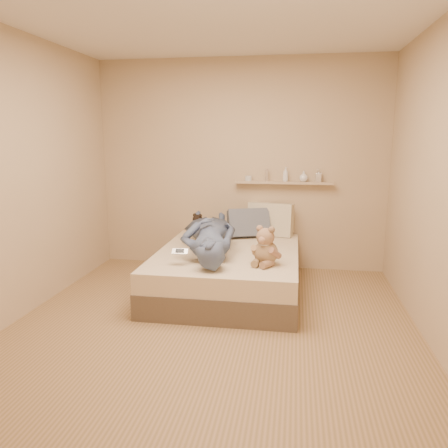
% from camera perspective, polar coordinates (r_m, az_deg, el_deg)
% --- Properties ---
extents(room, '(3.80, 3.80, 3.80)m').
position_cam_1_polar(room, '(3.64, -1.66, 5.71)').
color(room, '#9C7650').
rests_on(room, ground).
extents(bed, '(1.50, 1.90, 0.45)m').
position_cam_1_polar(bed, '(4.77, 0.55, -6.14)').
color(bed, brown).
rests_on(bed, floor).
extents(game_console, '(0.16, 0.08, 0.05)m').
position_cam_1_polar(game_console, '(4.18, -5.77, -3.60)').
color(game_console, silver).
rests_on(game_console, bed).
extents(teddy_bear, '(0.30, 0.32, 0.38)m').
position_cam_1_polar(teddy_bear, '(4.18, 5.43, -3.23)').
color(teddy_bear, olive).
rests_on(teddy_bear, bed).
extents(dark_plush, '(0.18, 0.18, 0.28)m').
position_cam_1_polar(dark_plush, '(5.38, -3.43, -0.30)').
color(dark_plush, black).
rests_on(dark_plush, bed).
extents(pillow_cream, '(0.58, 0.31, 0.41)m').
position_cam_1_polar(pillow_cream, '(5.42, 6.09, 0.61)').
color(pillow_cream, beige).
rests_on(pillow_cream, bed).
extents(pillow_grey, '(0.56, 0.42, 0.37)m').
position_cam_1_polar(pillow_grey, '(5.31, 3.24, 0.10)').
color(pillow_grey, slate).
rests_on(pillow_grey, bed).
extents(person, '(0.89, 1.68, 0.38)m').
position_cam_1_polar(person, '(4.63, -1.98, -1.33)').
color(person, '#47576F').
rests_on(person, bed).
extents(wall_shelf, '(1.20, 0.12, 0.03)m').
position_cam_1_polar(wall_shelf, '(5.43, 7.81, 5.38)').
color(wall_shelf, tan).
rests_on(wall_shelf, wall_back).
extents(shelf_bottles, '(0.93, 0.13, 0.18)m').
position_cam_1_polar(shelf_bottles, '(5.42, 9.07, 6.24)').
color(shelf_bottles, silver).
rests_on(shelf_bottles, wall_shelf).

